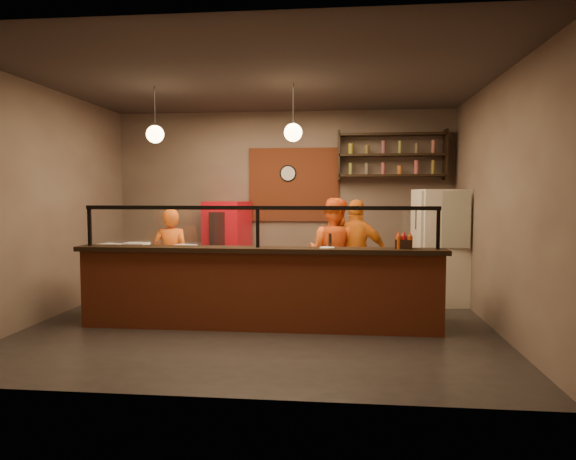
# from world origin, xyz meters

# --- Properties ---
(floor) EXTENTS (6.00, 6.00, 0.00)m
(floor) POSITION_xyz_m (0.00, 0.00, 0.00)
(floor) COLOR black
(floor) RESTS_ON ground
(ceiling) EXTENTS (6.00, 6.00, 0.00)m
(ceiling) POSITION_xyz_m (0.00, 0.00, 3.20)
(ceiling) COLOR #352C29
(ceiling) RESTS_ON wall_back
(wall_back) EXTENTS (6.00, 0.00, 6.00)m
(wall_back) POSITION_xyz_m (0.00, 2.50, 1.60)
(wall_back) COLOR #706152
(wall_back) RESTS_ON floor
(wall_left) EXTENTS (0.00, 5.00, 5.00)m
(wall_left) POSITION_xyz_m (-3.00, 0.00, 1.60)
(wall_left) COLOR #706152
(wall_left) RESTS_ON floor
(wall_right) EXTENTS (0.00, 5.00, 5.00)m
(wall_right) POSITION_xyz_m (3.00, 0.00, 1.60)
(wall_right) COLOR #706152
(wall_right) RESTS_ON floor
(wall_front) EXTENTS (6.00, 0.00, 6.00)m
(wall_front) POSITION_xyz_m (0.00, -2.50, 1.60)
(wall_front) COLOR #706152
(wall_front) RESTS_ON floor
(brick_patch) EXTENTS (1.60, 0.04, 1.30)m
(brick_patch) POSITION_xyz_m (0.20, 2.47, 1.90)
(brick_patch) COLOR #963F20
(brick_patch) RESTS_ON wall_back
(service_counter) EXTENTS (4.60, 0.25, 1.00)m
(service_counter) POSITION_xyz_m (0.00, -0.30, 0.50)
(service_counter) COLOR #963F20
(service_counter) RESTS_ON floor
(counter_ledge) EXTENTS (4.70, 0.37, 0.06)m
(counter_ledge) POSITION_xyz_m (0.00, -0.30, 1.03)
(counter_ledge) COLOR black
(counter_ledge) RESTS_ON service_counter
(worktop_cabinet) EXTENTS (4.60, 0.75, 0.85)m
(worktop_cabinet) POSITION_xyz_m (0.00, 0.20, 0.42)
(worktop_cabinet) COLOR gray
(worktop_cabinet) RESTS_ON floor
(worktop) EXTENTS (4.60, 0.75, 0.05)m
(worktop) POSITION_xyz_m (0.00, 0.20, 0.88)
(worktop) COLOR silver
(worktop) RESTS_ON worktop_cabinet
(sneeze_guard) EXTENTS (4.50, 0.05, 0.52)m
(sneeze_guard) POSITION_xyz_m (0.00, -0.30, 1.37)
(sneeze_guard) COLOR white
(sneeze_guard) RESTS_ON counter_ledge
(wall_shelving) EXTENTS (1.84, 0.28, 0.85)m
(wall_shelving) POSITION_xyz_m (1.90, 2.32, 2.40)
(wall_shelving) COLOR black
(wall_shelving) RESTS_ON wall_back
(wall_clock) EXTENTS (0.30, 0.04, 0.30)m
(wall_clock) POSITION_xyz_m (0.10, 2.46, 2.10)
(wall_clock) COLOR black
(wall_clock) RESTS_ON wall_back
(pendant_left) EXTENTS (0.24, 0.24, 0.77)m
(pendant_left) POSITION_xyz_m (-1.50, 0.20, 2.55)
(pendant_left) COLOR black
(pendant_left) RESTS_ON ceiling
(pendant_right) EXTENTS (0.24, 0.24, 0.77)m
(pendant_right) POSITION_xyz_m (0.40, 0.20, 2.55)
(pendant_right) COLOR black
(pendant_right) RESTS_ON ceiling
(cook_left) EXTENTS (0.60, 0.43, 1.52)m
(cook_left) POSITION_xyz_m (-1.53, 0.88, 0.76)
(cook_left) COLOR orange
(cook_left) RESTS_ON floor
(cook_mid) EXTENTS (0.99, 0.89, 1.67)m
(cook_mid) POSITION_xyz_m (0.93, 1.16, 0.84)
(cook_mid) COLOR #ED5916
(cook_mid) RESTS_ON floor
(cook_right) EXTENTS (1.03, 0.62, 1.65)m
(cook_right) POSITION_xyz_m (1.29, 1.13, 0.83)
(cook_right) COLOR orange
(cook_right) RESTS_ON floor
(fridge) EXTENTS (0.86, 0.82, 1.81)m
(fridge) POSITION_xyz_m (2.60, 1.52, 0.90)
(fridge) COLOR silver
(fridge) RESTS_ON floor
(red_cooler) EXTENTS (0.81, 0.77, 1.60)m
(red_cooler) POSITION_xyz_m (-0.95, 2.15, 0.80)
(red_cooler) COLOR red
(red_cooler) RESTS_ON floor
(pizza_dough) EXTENTS (0.48, 0.48, 0.01)m
(pizza_dough) POSITION_xyz_m (-0.26, 0.16, 0.91)
(pizza_dough) COLOR beige
(pizza_dough) RESTS_ON worktop
(prep_tub_a) EXTENTS (0.33, 0.30, 0.14)m
(prep_tub_a) POSITION_xyz_m (-1.08, 0.10, 0.97)
(prep_tub_a) COLOR silver
(prep_tub_a) RESTS_ON worktop
(prep_tub_b) EXTENTS (0.33, 0.27, 0.16)m
(prep_tub_b) POSITION_xyz_m (-1.79, 0.16, 0.98)
(prep_tub_b) COLOR white
(prep_tub_b) RESTS_ON worktop
(prep_tub_c) EXTENTS (0.36, 0.33, 0.14)m
(prep_tub_c) POSITION_xyz_m (-2.15, 0.13, 0.97)
(prep_tub_c) COLOR white
(prep_tub_c) RESTS_ON worktop
(rolling_pin) EXTENTS (0.39, 0.15, 0.07)m
(rolling_pin) POSITION_xyz_m (-1.25, 0.13, 0.93)
(rolling_pin) COLOR yellow
(rolling_pin) RESTS_ON worktop
(condiment_caddy) EXTENTS (0.23, 0.19, 0.11)m
(condiment_caddy) POSITION_xyz_m (1.82, -0.25, 1.12)
(condiment_caddy) COLOR black
(condiment_caddy) RESTS_ON counter_ledge
(pepper_mill) EXTENTS (0.05, 0.05, 0.18)m
(pepper_mill) POSITION_xyz_m (0.91, -0.23, 1.15)
(pepper_mill) COLOR black
(pepper_mill) RESTS_ON counter_ledge
(small_plate) EXTENTS (0.20, 0.20, 0.01)m
(small_plate) POSITION_xyz_m (0.87, -0.31, 1.07)
(small_plate) COLOR silver
(small_plate) RESTS_ON counter_ledge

